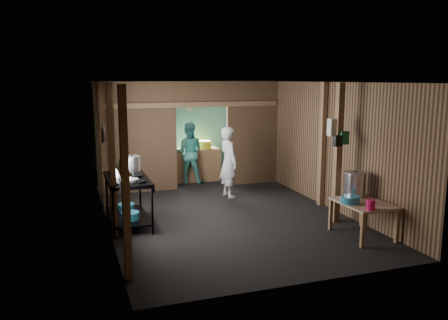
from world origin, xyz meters
name	(u,v)px	position (x,y,z in m)	size (l,w,h in m)	color
floor	(221,212)	(0.00, 0.00, 0.00)	(4.50, 7.00, 0.00)	black
ceiling	(221,82)	(0.00, 0.00, 2.60)	(4.50, 7.00, 0.00)	#2F2E2B
wall_back	(180,130)	(0.00, 3.50, 1.30)	(4.50, 0.00, 2.60)	brown
wall_front	(308,188)	(0.00, -3.50, 1.30)	(4.50, 0.00, 2.60)	brown
wall_left	(104,154)	(-2.25, 0.00, 1.30)	(0.00, 7.00, 2.60)	brown
wall_right	(320,143)	(2.25, 0.00, 1.30)	(0.00, 7.00, 2.60)	brown
partition_left	(137,138)	(-1.32, 2.20, 1.30)	(1.85, 0.10, 2.60)	brown
partition_right	(252,133)	(1.57, 2.20, 1.30)	(1.35, 0.10, 2.60)	brown
partition_header	(202,94)	(0.25, 2.20, 2.30)	(1.30, 0.10, 0.60)	brown
turquoise_panel	(180,132)	(0.00, 3.44, 1.25)	(4.40, 0.06, 2.50)	#61ACA8
back_counter	(196,165)	(0.30, 2.95, 0.42)	(1.20, 0.50, 0.85)	brown
wall_clock	(189,108)	(0.25, 3.40, 1.90)	(0.20, 0.20, 0.03)	beige
post_left_a	(125,185)	(-2.18, -2.60, 1.30)	(0.10, 0.12, 2.60)	brown
post_left_b	(112,162)	(-2.18, -0.80, 1.30)	(0.10, 0.12, 2.60)	brown
post_left_c	(103,145)	(-2.18, 1.20, 1.30)	(0.10, 0.12, 2.60)	brown
post_right	(322,145)	(2.18, -0.20, 1.30)	(0.10, 0.12, 2.60)	brown
post_free	(338,154)	(1.85, -1.30, 1.30)	(0.12, 0.12, 2.60)	brown
cross_beam	(192,105)	(0.00, 2.15, 2.05)	(4.40, 0.12, 0.12)	brown
pan_lid_big	(104,133)	(-2.21, 0.40, 1.65)	(0.34, 0.34, 0.03)	gray
pan_lid_small	(102,136)	(-2.21, 0.80, 1.55)	(0.30, 0.30, 0.03)	black
wall_shelf	(123,170)	(-2.15, -2.10, 1.40)	(0.14, 0.80, 0.03)	brown
jar_white	(125,169)	(-2.15, -2.35, 1.47)	(0.07, 0.07, 0.10)	beige
jar_yellow	(123,166)	(-2.15, -2.10, 1.47)	(0.08, 0.08, 0.10)	gold
jar_green	(121,163)	(-2.15, -1.88, 1.47)	(0.06, 0.06, 0.10)	#12562B
bag_white	(334,127)	(1.80, -1.22, 1.78)	(0.22, 0.15, 0.32)	beige
bag_green	(344,138)	(1.92, -1.36, 1.60)	(0.16, 0.12, 0.24)	#12562B
bag_black	(338,141)	(1.78, -1.38, 1.55)	(0.14, 0.10, 0.20)	black
gas_range	(128,201)	(-1.88, -0.24, 0.45)	(0.78, 1.51, 0.89)	black
prep_table	(362,219)	(1.83, -2.17, 0.30)	(0.74, 1.01, 0.60)	tan
stove_pot_large	(133,164)	(-1.71, 0.26, 1.04)	(0.32, 0.32, 0.33)	silver
stove_pot_med	(117,173)	(-2.05, -0.23, 0.99)	(0.27, 0.27, 0.23)	silver
frying_pan	(130,180)	(-1.88, -0.62, 0.92)	(0.31, 0.53, 0.07)	gray
blue_tub_front	(130,216)	(-1.88, -0.49, 0.24)	(0.33, 0.33, 0.14)	teal
blue_tub_back	(126,207)	(-1.88, 0.12, 0.24)	(0.31, 0.31, 0.13)	teal
stock_pot	(355,185)	(1.93, -1.76, 0.81)	(0.39, 0.39, 0.46)	silver
wash_basin	(350,200)	(1.58, -2.14, 0.66)	(0.32, 0.32, 0.12)	teal
pink_bucket	(371,205)	(1.65, -2.60, 0.68)	(0.14, 0.14, 0.17)	#C3104F
knife	(379,209)	(1.79, -2.62, 0.61)	(0.30, 0.04, 0.01)	silver
yellow_tub	(204,145)	(0.52, 2.95, 0.95)	(0.37, 0.37, 0.20)	gold
cook	(229,162)	(0.55, 1.10, 0.80)	(0.59, 0.38, 1.61)	silver
worker_back	(189,153)	(0.04, 2.73, 0.79)	(0.77, 0.60, 1.59)	teal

